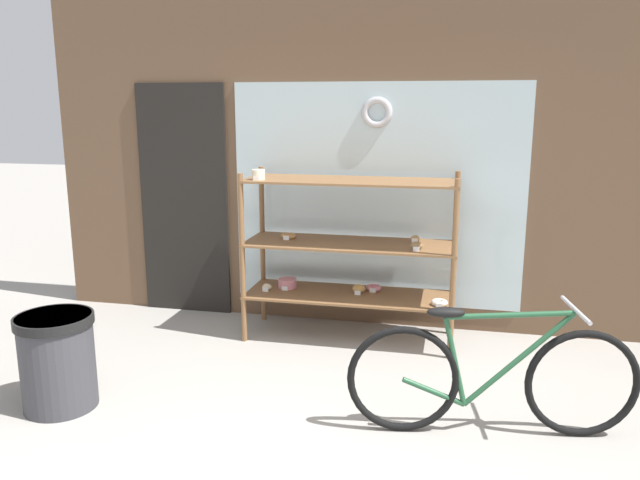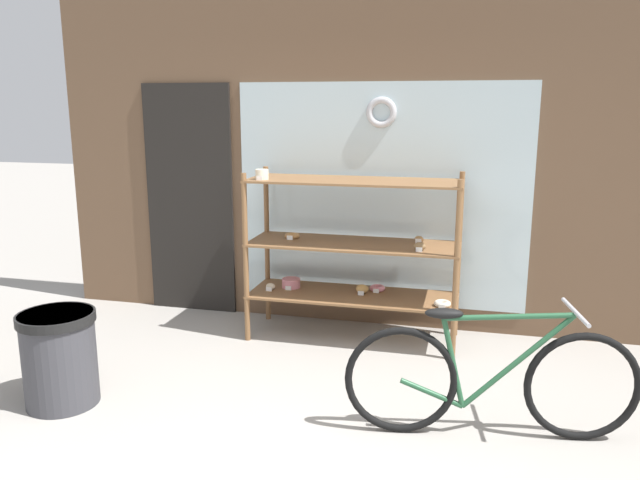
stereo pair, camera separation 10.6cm
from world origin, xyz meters
name	(u,v)px [view 2 (the right image)]	position (x,y,z in m)	size (l,w,h in m)	color
storefront_facade	(355,116)	(-0.04, 2.58, 1.82)	(5.55, 0.13, 3.75)	brown
display_case	(351,246)	(0.03, 2.16, 0.79)	(1.71, 0.58, 1.41)	brown
bicycle	(490,379)	(1.12, 0.79, 0.36)	(1.68, 0.46, 0.79)	black
trash_bin	(59,355)	(-1.57, 0.55, 0.34)	(0.49, 0.49, 0.62)	#38383D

